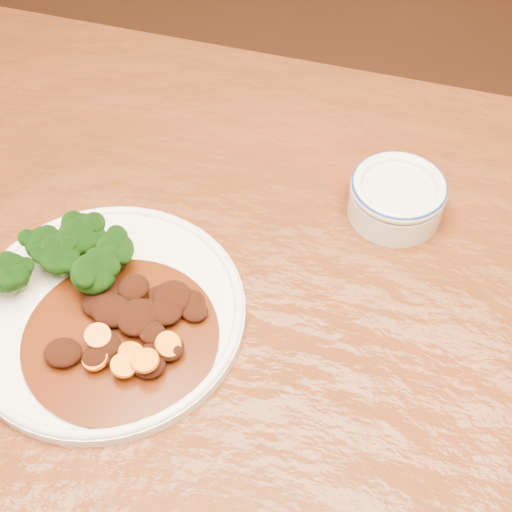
# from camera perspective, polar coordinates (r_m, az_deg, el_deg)

# --- Properties ---
(dining_table) EXTENTS (1.61, 1.10, 0.75)m
(dining_table) POSITION_cam_1_polar(r_m,az_deg,el_deg) (0.77, 4.58, -10.60)
(dining_table) COLOR #5E2410
(dining_table) RESTS_ON ground
(dinner_plate) EXTENTS (0.28, 0.28, 0.02)m
(dinner_plate) POSITION_cam_1_polar(r_m,az_deg,el_deg) (0.73, -11.91, -4.38)
(dinner_plate) COLOR white
(dinner_plate) RESTS_ON dining_table
(broccoli_florets) EXTENTS (0.14, 0.10, 0.05)m
(broccoli_florets) POSITION_cam_1_polar(r_m,az_deg,el_deg) (0.74, -15.26, -0.10)
(broccoli_florets) COLOR olive
(broccoli_florets) RESTS_ON dinner_plate
(mince_stew) EXTENTS (0.19, 0.19, 0.03)m
(mince_stew) POSITION_cam_1_polar(r_m,az_deg,el_deg) (0.70, -9.86, -5.55)
(mince_stew) COLOR #4F1F08
(mince_stew) RESTS_ON dinner_plate
(dip_bowl) EXTENTS (0.11, 0.11, 0.05)m
(dip_bowl) POSITION_cam_1_polar(r_m,az_deg,el_deg) (0.81, 11.21, 4.73)
(dip_bowl) COLOR beige
(dip_bowl) RESTS_ON dining_table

